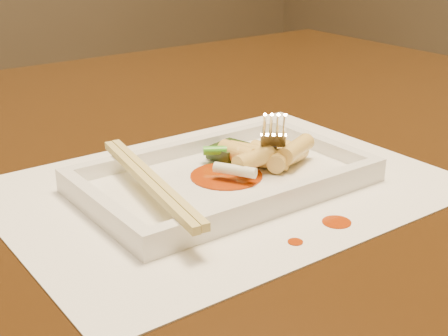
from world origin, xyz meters
TOP-DOWN VIEW (x-y plane):
  - table at (0.00, 0.00)m, footprint 1.40×0.90m
  - placemat at (0.01, -0.16)m, footprint 0.40×0.30m
  - sauce_splatter_a at (0.04, -0.28)m, footprint 0.02×0.02m
  - sauce_splatter_b at (-0.01, -0.28)m, footprint 0.01×0.01m
  - plate_base at (0.01, -0.16)m, footprint 0.26×0.16m
  - plate_rim_far at (0.01, -0.09)m, footprint 0.26×0.01m
  - plate_rim_near at (0.01, -0.23)m, footprint 0.26×0.01m
  - plate_rim_left at (-0.11, -0.16)m, footprint 0.01×0.14m
  - plate_rim_right at (0.14, -0.16)m, footprint 0.01×0.14m
  - veg_piece at (0.05, -0.12)m, footprint 0.04×0.04m
  - scallion_white at (0.02, -0.17)m, footprint 0.03×0.04m
  - scallion_green at (0.06, -0.14)m, footprint 0.08×0.05m
  - chopstick_a at (-0.07, -0.16)m, footprint 0.04×0.20m
  - chopstick_b at (-0.06, -0.16)m, footprint 0.04×0.20m
  - fork at (0.08, -0.14)m, footprint 0.09×0.10m
  - sauce_blob_0 at (0.02, -0.16)m, footprint 0.07×0.07m
  - rice_cake_0 at (0.09, -0.17)m, footprint 0.04×0.03m
  - rice_cake_1 at (0.06, -0.15)m, footprint 0.04×0.05m
  - rice_cake_2 at (0.04, -0.17)m, footprint 0.04×0.02m
  - rice_cake_3 at (0.05, -0.14)m, footprint 0.03×0.04m
  - rice_cake_4 at (0.07, -0.15)m, footprint 0.02×0.04m
  - rice_cake_5 at (0.09, -0.17)m, footprint 0.05×0.04m
  - rice_cake_6 at (0.08, -0.17)m, footprint 0.05×0.04m
  - rice_cake_7 at (0.06, -0.16)m, footprint 0.04×0.05m

SIDE VIEW (x-z plane):
  - table at x=0.00m, z-range 0.27..1.02m
  - placemat at x=0.01m, z-range 0.75..0.75m
  - sauce_splatter_a at x=0.04m, z-range 0.75..0.75m
  - sauce_splatter_b at x=-0.01m, z-range 0.75..0.75m
  - plate_base at x=0.01m, z-range 0.75..0.76m
  - sauce_blob_0 at x=0.02m, z-range 0.76..0.76m
  - plate_rim_far at x=0.01m, z-range 0.76..0.77m
  - plate_rim_near at x=0.01m, z-range 0.76..0.77m
  - plate_rim_left at x=-0.11m, z-range 0.76..0.77m
  - plate_rim_right at x=0.14m, z-range 0.76..0.77m
  - veg_piece at x=0.05m, z-range 0.76..0.77m
  - rice_cake_0 at x=0.09m, z-range 0.76..0.78m
  - rice_cake_1 at x=0.06m, z-range 0.76..0.78m
  - rice_cake_3 at x=0.05m, z-range 0.76..0.78m
  - rice_cake_4 at x=0.07m, z-range 0.76..0.78m
  - rice_cake_6 at x=0.08m, z-range 0.76..0.78m
  - rice_cake_7 at x=0.06m, z-range 0.76..0.78m
  - scallion_white at x=0.02m, z-range 0.77..0.78m
  - scallion_green at x=0.06m, z-range 0.77..0.78m
  - rice_cake_2 at x=0.04m, z-range 0.77..0.78m
  - rice_cake_5 at x=0.09m, z-range 0.77..0.78m
  - chopstick_a at x=-0.07m, z-range 0.77..0.78m
  - chopstick_b at x=-0.06m, z-range 0.77..0.78m
  - fork at x=0.08m, z-range 0.76..0.90m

